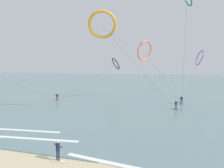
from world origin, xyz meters
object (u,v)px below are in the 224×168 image
(surfer_ivory, at_px, (58,152))
(kite_coral, at_px, (145,51))
(surfer_crimson, at_px, (176,106))
(surfer_lime, at_px, (57,98))
(surfer_teal, at_px, (181,101))
(kite_violet, at_px, (200,58))
(kite_charcoal, at_px, (116,64))
(kite_amber, at_px, (102,25))

(surfer_ivory, height_order, kite_coral, kite_coral)
(surfer_crimson, distance_m, kite_coral, 17.30)
(surfer_lime, relative_size, surfer_ivory, 1.00)
(surfer_crimson, bearing_deg, surfer_lime, 134.41)
(surfer_crimson, relative_size, surfer_lime, 1.00)
(surfer_ivory, distance_m, kite_coral, 36.77)
(surfer_teal, height_order, kite_coral, kite_coral)
(surfer_crimson, height_order, kite_violet, kite_violet)
(surfer_ivory, bearing_deg, surfer_teal, 96.39)
(kite_charcoal, bearing_deg, surfer_ivory, 156.72)
(surfer_ivory, bearing_deg, kite_amber, 123.54)
(surfer_crimson, bearing_deg, kite_coral, 81.95)
(kite_violet, bearing_deg, kite_amber, -41.67)
(surfer_lime, height_order, surfer_ivory, surfer_lime)
(surfer_ivory, height_order, kite_violet, kite_violet)
(surfer_crimson, xyz_separation_m, surfer_lime, (-25.45, 2.39, 0.00))
(surfer_ivory, xyz_separation_m, kite_violet, (16.26, 52.70, 9.64))
(kite_coral, bearing_deg, surfer_ivory, 28.48)
(surfer_lime, height_order, kite_charcoal, kite_charcoal)
(surfer_lime, xyz_separation_m, kite_charcoal, (8.09, 19.83, 7.81))
(kite_charcoal, bearing_deg, surfer_crimson, -175.06)
(kite_violet, bearing_deg, surfer_lime, -64.03)
(surfer_teal, distance_m, surfer_ivory, 31.42)
(surfer_teal, xyz_separation_m, kite_violet, (5.66, 23.12, 9.56))
(surfer_crimson, xyz_separation_m, surfer_ivory, (-9.47, -23.56, -0.08))
(surfer_teal, relative_size, surfer_ivory, 1.00)
(surfer_lime, height_order, surfer_teal, same)
(surfer_crimson, height_order, surfer_lime, same)
(surfer_ivory, distance_m, kite_violet, 55.98)
(kite_violet, bearing_deg, surfer_crimson, -26.82)
(kite_charcoal, distance_m, kite_violet, 25.18)
(kite_violet, bearing_deg, kite_charcoal, -87.72)
(kite_coral, height_order, kite_violet, kite_coral)
(kite_coral, bearing_deg, surfer_crimson, 64.27)
(surfer_crimson, xyz_separation_m, kite_violet, (6.78, 29.14, 9.56))
(surfer_teal, relative_size, kite_charcoal, 0.08)
(surfer_ivory, bearing_deg, surfer_crimson, 94.19)
(kite_coral, relative_size, kite_violet, 0.54)
(surfer_ivory, xyz_separation_m, kite_charcoal, (-7.89, 45.78, 7.89))
(surfer_teal, bearing_deg, kite_amber, -118.74)
(kite_charcoal, bearing_deg, kite_amber, 158.17)
(surfer_lime, xyz_separation_m, kite_amber, (13.66, -8.25, 13.67))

